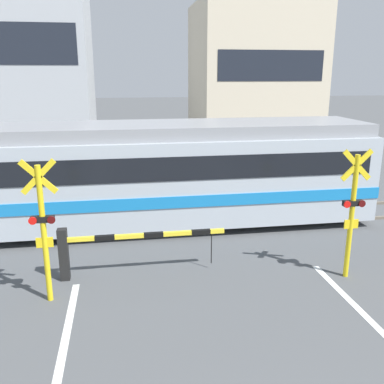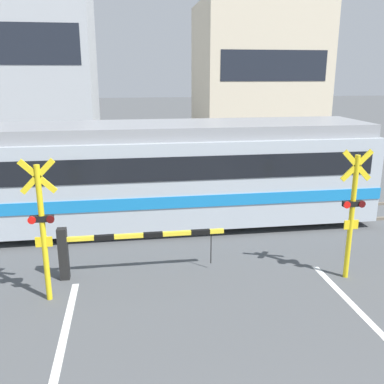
# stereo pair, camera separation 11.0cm
# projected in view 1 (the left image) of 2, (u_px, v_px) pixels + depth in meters

# --- Properties ---
(rail_track_near) EXTENTS (50.00, 0.10, 0.08)m
(rail_track_near) POSITION_uv_depth(u_px,v_px,m) (183.00, 229.00, 12.34)
(rail_track_near) COLOR #6B6051
(rail_track_near) RESTS_ON ground_plane
(rail_track_far) EXTENTS (50.00, 0.10, 0.08)m
(rail_track_far) POSITION_uv_depth(u_px,v_px,m) (176.00, 214.00, 13.70)
(rail_track_far) COLOR #6B6051
(rail_track_far) RESTS_ON ground_plane
(commuter_train) EXTENTS (18.19, 2.87, 3.00)m
(commuter_train) POSITION_uv_depth(u_px,v_px,m) (56.00, 175.00, 12.04)
(commuter_train) COLOR #ADB7C1
(commuter_train) RESTS_ON ground_plane
(crossing_barrier_near) EXTENTS (3.66, 0.20, 1.18)m
(crossing_barrier_near) POSITION_uv_depth(u_px,v_px,m) (105.00, 245.00, 9.37)
(crossing_barrier_near) COLOR black
(crossing_barrier_near) RESTS_ON ground_plane
(crossing_barrier_far) EXTENTS (3.66, 0.20, 1.18)m
(crossing_barrier_far) POSITION_uv_depth(u_px,v_px,m) (226.00, 176.00, 15.64)
(crossing_barrier_far) COLOR black
(crossing_barrier_far) RESTS_ON ground_plane
(crossing_signal_left) EXTENTS (0.68, 0.15, 2.88)m
(crossing_signal_left) POSITION_uv_depth(u_px,v_px,m) (43.00, 226.00, 8.15)
(crossing_signal_left) COLOR yellow
(crossing_signal_left) RESTS_ON ground_plane
(crossing_signal_right) EXTENTS (0.68, 0.15, 2.88)m
(crossing_signal_right) POSITION_uv_depth(u_px,v_px,m) (352.00, 209.00, 9.15)
(crossing_signal_right) COLOR yellow
(crossing_signal_right) RESTS_ON ground_plane
(pedestrian) EXTENTS (0.38, 0.23, 1.74)m
(pedestrian) POSITION_uv_depth(u_px,v_px,m) (166.00, 153.00, 18.72)
(pedestrian) COLOR #33384C
(pedestrian) RESTS_ON ground_plane
(building_left_of_street) EXTENTS (5.31, 6.98, 10.67)m
(building_left_of_street) POSITION_uv_depth(u_px,v_px,m) (45.00, 57.00, 25.87)
(building_left_of_street) COLOR #B2B7BC
(building_left_of_street) RESTS_ON ground_plane
(building_right_of_street) EXTENTS (7.60, 6.98, 8.72)m
(building_right_of_street) POSITION_uv_depth(u_px,v_px,m) (253.00, 73.00, 28.20)
(building_right_of_street) COLOR beige
(building_right_of_street) RESTS_ON ground_plane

